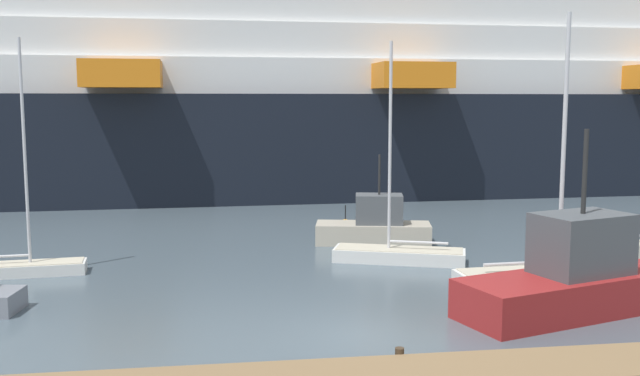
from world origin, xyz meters
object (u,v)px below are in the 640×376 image
(fishing_boat_2, at_px, (375,226))
(sailboat_0, at_px, (20,265))
(channel_buoy_1, at_px, (345,225))
(cruise_ship, at_px, (372,103))
(fishing_boat_0, at_px, (574,278))
(sailboat_1, at_px, (546,274))
(sailboat_2, at_px, (399,252))

(fishing_boat_2, bearing_deg, sailboat_0, -153.27)
(channel_buoy_1, distance_m, cruise_ship, 21.97)
(cruise_ship, bearing_deg, fishing_boat_0, -93.19)
(sailboat_1, bearing_deg, sailboat_2, 131.14)
(sailboat_0, height_order, fishing_boat_2, sailboat_0)
(sailboat_0, height_order, cruise_ship, cruise_ship)
(sailboat_1, xyz_separation_m, channel_buoy_1, (-5.71, 12.75, -0.15))
(cruise_ship, bearing_deg, sailboat_0, -128.65)
(sailboat_1, distance_m, fishing_boat_2, 10.29)
(sailboat_0, xyz_separation_m, cruise_ship, (21.04, 28.21, 6.54))
(sailboat_0, distance_m, sailboat_2, 16.23)
(sailboat_0, height_order, sailboat_1, sailboat_1)
(fishing_boat_2, height_order, channel_buoy_1, fishing_boat_2)
(sailboat_1, height_order, channel_buoy_1, sailboat_1)
(sailboat_2, distance_m, cruise_ship, 29.18)
(sailboat_1, height_order, fishing_boat_2, sailboat_1)
(sailboat_1, bearing_deg, channel_buoy_1, 111.18)
(sailboat_1, distance_m, channel_buoy_1, 13.97)
(fishing_boat_0, height_order, cruise_ship, cruise_ship)
(sailboat_1, relative_size, fishing_boat_2, 1.74)
(sailboat_1, relative_size, cruise_ship, 0.08)
(sailboat_1, bearing_deg, fishing_boat_0, -103.71)
(sailboat_0, bearing_deg, cruise_ship, 47.88)
(channel_buoy_1, bearing_deg, cruise_ship, 73.77)
(channel_buoy_1, bearing_deg, sailboat_1, -65.87)
(sailboat_2, xyz_separation_m, channel_buoy_1, (-1.04, 7.93, -0.13))
(fishing_boat_2, bearing_deg, fishing_boat_0, -60.23)
(channel_buoy_1, bearing_deg, sailboat_0, -151.88)
(sailboat_2, relative_size, fishing_boat_2, 1.62)
(cruise_ship, bearing_deg, sailboat_2, -101.68)
(sailboat_0, distance_m, cruise_ship, 35.80)
(sailboat_1, height_order, fishing_boat_0, sailboat_1)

